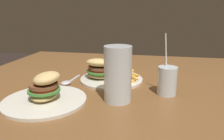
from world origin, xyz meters
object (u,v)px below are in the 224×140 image
object	(u,v)px
meal_plate_near	(106,73)
meal_plate_far	(45,93)
spoon	(67,82)
beer_glass	(118,75)
juice_glass	(167,82)

from	to	relation	value
meal_plate_near	meal_plate_far	distance (m)	0.30
spoon	beer_glass	bearing A→B (deg)	66.37
spoon	juice_glass	bearing A→B (deg)	89.54
meal_plate_near	meal_plate_far	bearing A→B (deg)	60.41
meal_plate_near	spoon	distance (m)	0.17
meal_plate_far	spoon	bearing A→B (deg)	-89.46
juice_glass	meal_plate_far	world-z (taller)	juice_glass
spoon	meal_plate_far	bearing A→B (deg)	5.81
beer_glass	juice_glass	xyz separation A→B (m)	(-0.16, -0.09, -0.04)
beer_glass	meal_plate_far	distance (m)	0.25
juice_glass	meal_plate_far	size ratio (longest dim) A/B	0.79
spoon	meal_plate_near	bearing A→B (deg)	121.68
meal_plate_near	spoon	world-z (taller)	meal_plate_near
juice_glass	spoon	world-z (taller)	juice_glass
beer_glass	spoon	world-z (taller)	beer_glass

